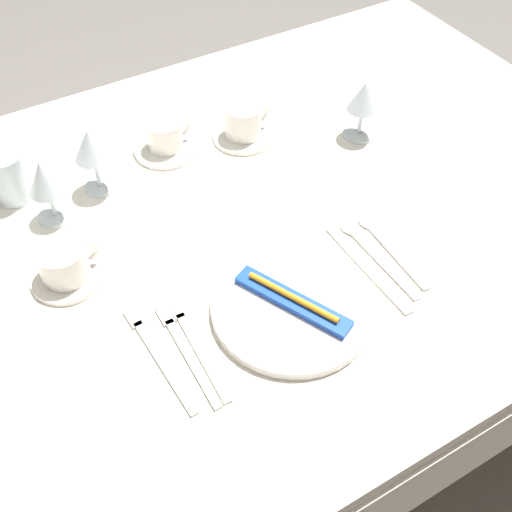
% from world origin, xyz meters
% --- Properties ---
extents(ground_plane, '(6.00, 6.00, 0.00)m').
position_xyz_m(ground_plane, '(0.00, 0.00, 0.00)').
color(ground_plane, slate).
extents(dining_table, '(1.80, 1.11, 0.74)m').
position_xyz_m(dining_table, '(0.00, 0.00, 0.66)').
color(dining_table, silver).
rests_on(dining_table, ground).
extents(dinner_plate, '(0.27, 0.27, 0.02)m').
position_xyz_m(dinner_plate, '(0.02, -0.24, 0.75)').
color(dinner_plate, white).
rests_on(dinner_plate, dining_table).
extents(toothbrush_package, '(0.12, 0.21, 0.02)m').
position_xyz_m(toothbrush_package, '(0.02, -0.24, 0.77)').
color(toothbrush_package, blue).
rests_on(toothbrush_package, dinner_plate).
extents(fork_outer, '(0.03, 0.22, 0.00)m').
position_xyz_m(fork_outer, '(-0.15, -0.22, 0.74)').
color(fork_outer, beige).
rests_on(fork_outer, dining_table).
extents(fork_inner, '(0.02, 0.21, 0.00)m').
position_xyz_m(fork_inner, '(-0.17, -0.22, 0.74)').
color(fork_inner, beige).
rests_on(fork_inner, dining_table).
extents(fork_salad, '(0.03, 0.23, 0.00)m').
position_xyz_m(fork_salad, '(-0.21, -0.21, 0.74)').
color(fork_salad, beige).
rests_on(fork_salad, dining_table).
extents(dinner_knife, '(0.02, 0.23, 0.00)m').
position_xyz_m(dinner_knife, '(0.18, -0.24, 0.74)').
color(dinner_knife, beige).
rests_on(dinner_knife, dining_table).
extents(spoon_soup, '(0.03, 0.22, 0.01)m').
position_xyz_m(spoon_soup, '(0.22, -0.19, 0.74)').
color(spoon_soup, beige).
rests_on(spoon_soup, dining_table).
extents(spoon_dessert, '(0.03, 0.20, 0.01)m').
position_xyz_m(spoon_dessert, '(0.25, -0.19, 0.74)').
color(spoon_dessert, beige).
rests_on(spoon_dessert, dining_table).
extents(saucer_left, '(0.14, 0.14, 0.01)m').
position_xyz_m(saucer_left, '(0.02, 0.25, 0.74)').
color(saucer_left, white).
rests_on(saucer_left, dining_table).
extents(coffee_cup_left, '(0.10, 0.07, 0.06)m').
position_xyz_m(coffee_cup_left, '(0.02, 0.25, 0.78)').
color(coffee_cup_left, white).
rests_on(coffee_cup_left, saucer_left).
extents(saucer_right, '(0.13, 0.13, 0.01)m').
position_xyz_m(saucer_right, '(-0.28, 0.01, 0.74)').
color(saucer_right, white).
rests_on(saucer_right, dining_table).
extents(coffee_cup_right, '(0.11, 0.08, 0.06)m').
position_xyz_m(coffee_cup_right, '(-0.28, 0.01, 0.78)').
color(coffee_cup_right, white).
rests_on(coffee_cup_right, saucer_right).
extents(saucer_far, '(0.13, 0.13, 0.01)m').
position_xyz_m(saucer_far, '(0.18, 0.21, 0.74)').
color(saucer_far, white).
rests_on(saucer_far, dining_table).
extents(coffee_cup_far, '(0.10, 0.08, 0.07)m').
position_xyz_m(coffee_cup_far, '(0.18, 0.21, 0.78)').
color(coffee_cup_far, white).
rests_on(coffee_cup_far, saucer_far).
extents(wine_glass_centre, '(0.07, 0.07, 0.13)m').
position_xyz_m(wine_glass_centre, '(-0.25, 0.17, 0.83)').
color(wine_glass_centre, silver).
rests_on(wine_glass_centre, dining_table).
extents(wine_glass_left, '(0.07, 0.07, 0.14)m').
position_xyz_m(wine_glass_left, '(-0.14, 0.21, 0.84)').
color(wine_glass_left, silver).
rests_on(wine_glass_left, dining_table).
extents(wine_glass_far, '(0.07, 0.07, 0.13)m').
position_xyz_m(wine_glass_far, '(0.40, 0.09, 0.83)').
color(wine_glass_far, silver).
rests_on(wine_glass_far, dining_table).
extents(drink_tumbler, '(0.07, 0.07, 0.10)m').
position_xyz_m(drink_tumbler, '(-0.30, 0.27, 0.79)').
color(drink_tumbler, silver).
rests_on(drink_tumbler, dining_table).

